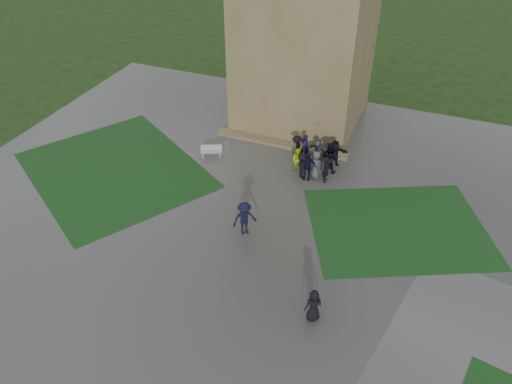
% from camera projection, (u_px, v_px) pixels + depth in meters
% --- Properties ---
extents(ground, '(120.00, 120.00, 0.00)m').
position_uv_depth(ground, '(211.00, 247.00, 25.05)').
color(ground, black).
extents(plaza, '(34.00, 34.00, 0.02)m').
position_uv_depth(plaza, '(227.00, 223.00, 26.54)').
color(plaza, '#393936').
rests_on(plaza, ground).
extents(lawn_inset_left, '(14.10, 13.46, 0.01)m').
position_uv_depth(lawn_inset_left, '(115.00, 170.00, 30.56)').
color(lawn_inset_left, black).
rests_on(lawn_inset_left, plaza).
extents(lawn_inset_right, '(11.12, 10.15, 0.01)m').
position_uv_depth(lawn_inset_right, '(398.00, 227.00, 26.23)').
color(lawn_inset_right, black).
rests_on(lawn_inset_right, plaza).
extents(tower_plinth, '(9.00, 0.80, 0.22)m').
position_uv_depth(tower_plinth, '(281.00, 143.00, 32.88)').
color(tower_plinth, brown).
rests_on(tower_plinth, plaza).
extents(bench, '(1.40, 0.95, 0.78)m').
position_uv_depth(bench, '(211.00, 151.00, 31.58)').
color(bench, '#A8A8A4').
rests_on(bench, plaza).
extents(visitor_cluster, '(3.59, 3.27, 2.45)m').
position_uv_depth(visitor_cluster, '(316.00, 155.00, 30.06)').
color(visitor_cluster, black).
rests_on(visitor_cluster, plaza).
extents(pedestrian_mid, '(1.36, 1.30, 1.93)m').
position_uv_depth(pedestrian_mid, '(245.00, 218.00, 25.30)').
color(pedestrian_mid, black).
rests_on(pedestrian_mid, plaza).
extents(pedestrian_near, '(0.95, 0.93, 1.62)m').
position_uv_depth(pedestrian_near, '(314.00, 305.00, 20.94)').
color(pedestrian_near, black).
rests_on(pedestrian_near, plaza).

